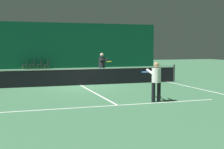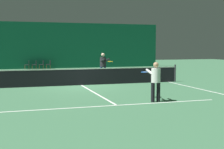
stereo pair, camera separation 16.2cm
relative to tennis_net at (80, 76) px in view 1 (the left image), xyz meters
The scene contains 14 objects.
ground_plane 0.51m from the tennis_net, ahead, with size 60.00×60.00×0.00m, color #3D704C.
backdrop_curtain 14.66m from the tennis_net, 90.00° to the left, with size 23.00×0.12×4.60m.
court_line_baseline_far 11.91m from the tennis_net, 90.00° to the left, with size 11.00×0.10×0.00m.
court_line_service_far 6.42m from the tennis_net, 90.00° to the left, with size 8.25×0.10×0.00m.
court_line_service_near 6.42m from the tennis_net, 90.00° to the right, with size 8.25×0.10×0.00m.
court_line_sideline_right 5.52m from the tennis_net, ahead, with size 0.10×23.80×0.00m.
court_line_centre 0.51m from the tennis_net, ahead, with size 0.10×12.80×0.00m.
tennis_net is the anchor object (origin of this frame).
player_near 6.36m from the tennis_net, 74.51° to the right, with size 0.42×1.32×1.57m.
player_far 3.23m from the tennis_net, 51.06° to the left, with size 0.62×1.43×1.76m.
courtside_chair_0 14.20m from the tennis_net, 99.53° to the left, with size 0.44×0.44×0.84m.
courtside_chair_1 14.10m from the tennis_net, 96.80° to the left, with size 0.44×0.44×0.84m.
courtside_chair_2 14.04m from the tennis_net, 94.04° to the left, with size 0.44×0.44×0.84m.
courtside_chair_3 14.00m from the tennis_net, 91.26° to the left, with size 0.44×0.44×0.84m.
Camera 1 is at (-3.75, -17.20, 2.17)m, focal length 50.00 mm.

